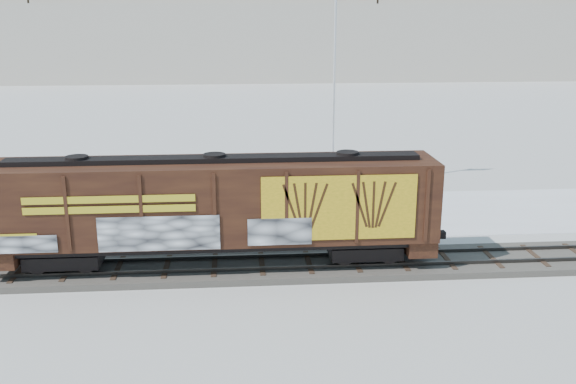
{
  "coord_description": "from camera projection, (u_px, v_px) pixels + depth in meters",
  "views": [
    {
      "loc": [
        -2.89,
        -25.39,
        10.51
      ],
      "look_at": [
        -0.65,
        3.0,
        2.58
      ],
      "focal_mm": 40.0,
      "sensor_mm": 36.0,
      "label": 1
    }
  ],
  "objects": [
    {
      "name": "car_dark",
      "position": [
        342.0,
        198.0,
        35.48
      ],
      "size": [
        4.97,
        3.22,
        1.34
      ],
      "primitive_type": "imported",
      "rotation": [
        0.0,
        0.0,
        1.25
      ],
      "color": "black",
      "rests_on": "parking_strip"
    },
    {
      "name": "rail_track",
      "position": [
        309.0,
        265.0,
        27.39
      ],
      "size": [
        50.0,
        3.4,
        0.43
      ],
      "color": "#59544C",
      "rests_on": "ground"
    },
    {
      "name": "hopper_railcar",
      "position": [
        216.0,
        204.0,
        26.33
      ],
      "size": [
        18.08,
        3.06,
        4.54
      ],
      "color": "black",
      "rests_on": "rail_track"
    },
    {
      "name": "ground",
      "position": [
        309.0,
        268.0,
        27.43
      ],
      "size": [
        500.0,
        500.0,
        0.0
      ],
      "primitive_type": "plane",
      "color": "white",
      "rests_on": "ground"
    },
    {
      "name": "parking_strip",
      "position": [
        293.0,
        215.0,
        34.63
      ],
      "size": [
        40.0,
        8.0,
        0.03
      ],
      "primitive_type": "cube",
      "color": "white",
      "rests_on": "ground"
    },
    {
      "name": "car_silver",
      "position": [
        192.0,
        214.0,
        32.52
      ],
      "size": [
        3.93,
        1.59,
        1.34
      ],
      "primitive_type": "imported",
      "rotation": [
        0.0,
        0.0,
        1.57
      ],
      "color": "#ADAFB4",
      "rests_on": "parking_strip"
    },
    {
      "name": "car_white",
      "position": [
        358.0,
        196.0,
        35.53
      ],
      "size": [
        4.81,
        2.96,
        1.5
      ],
      "primitive_type": "imported",
      "rotation": [
        0.0,
        0.0,
        1.9
      ],
      "color": "white",
      "rests_on": "parking_strip"
    },
    {
      "name": "flagpole",
      "position": [
        335.0,
        115.0,
        38.29
      ],
      "size": [
        2.3,
        0.9,
        12.48
      ],
      "color": "silver",
      "rests_on": "ground"
    }
  ]
}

